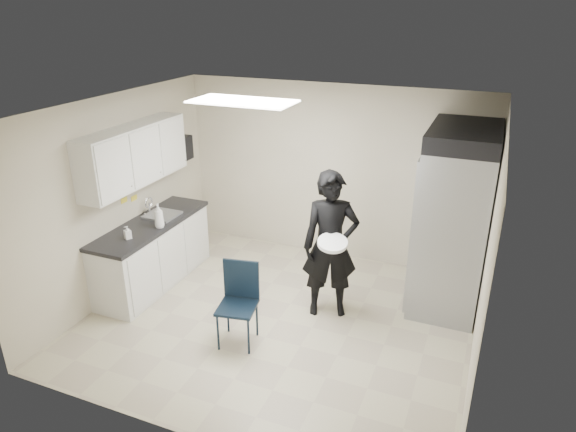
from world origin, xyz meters
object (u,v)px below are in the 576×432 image
at_px(lower_counter, 153,255).
at_px(commercial_fridge, 453,226).
at_px(folding_chair, 237,307).
at_px(man_tuxedo, 330,245).

height_order(lower_counter, commercial_fridge, commercial_fridge).
distance_m(lower_counter, folding_chair, 1.88).
height_order(commercial_fridge, folding_chair, commercial_fridge).
xyz_separation_m(lower_counter, man_tuxedo, (2.46, 0.22, 0.49)).
relative_size(folding_chair, man_tuxedo, 0.51).
bearing_deg(folding_chair, man_tuxedo, 42.89).
distance_m(commercial_fridge, man_tuxedo, 1.58).
relative_size(commercial_fridge, man_tuxedo, 1.14).
height_order(folding_chair, man_tuxedo, man_tuxedo).
bearing_deg(folding_chair, commercial_fridge, 31.54).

